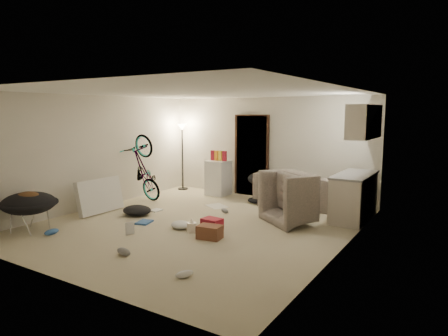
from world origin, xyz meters
The scene contains 38 objects.
floor centered at (0.00, 0.00, -0.01)m, with size 5.50×6.00×0.02m, color #C4B896.
ceiling centered at (0.00, 0.00, 2.51)m, with size 5.50×6.00×0.02m, color white.
wall_back centered at (0.00, 3.01, 1.25)m, with size 5.50×0.02×2.50m, color beige.
wall_front centered at (0.00, -3.01, 1.25)m, with size 5.50×0.02×2.50m, color beige.
wall_left centered at (-2.76, 0.00, 1.25)m, with size 0.02×6.00×2.50m, color beige.
wall_right centered at (2.76, 0.00, 1.25)m, with size 0.02×6.00×2.50m, color beige.
doorway centered at (-0.40, 2.97, 1.02)m, with size 0.85×0.10×2.04m, color black.
door_trim centered at (-0.40, 2.94, 1.02)m, with size 0.97×0.04×2.10m, color #341D12.
floor_lamp centered at (-2.40, 2.65, 1.31)m, with size 0.28×0.28×1.81m.
kitchen_counter centered at (2.43, 2.00, 0.44)m, with size 0.60×1.50×0.88m, color beige.
counter_top centered at (2.43, 2.00, 0.90)m, with size 0.64×1.54×0.04m, color gray.
kitchen_uppers centered at (2.56, 2.00, 1.95)m, with size 0.38×1.40×0.65m, color beige.
sofa centered at (1.02, 2.45, 0.27)m, with size 1.85×0.72×0.54m, color #343B34.
armchair centered at (1.65, 1.31, 0.36)m, with size 1.12×0.98×0.73m, color #343B34.
bicycle centered at (-2.30, 1.00, 0.43)m, with size 0.57×1.65×0.87m, color black.
book_asset centered at (-0.65, -1.22, 0.01)m, with size 0.17×0.23×0.02m, color maroon.
mini_fridge centered at (-1.16, 2.55, 0.45)m, with size 0.53×0.53×0.90m, color white.
snack_box_0 centered at (-1.33, 2.55, 1.00)m, with size 0.10×0.07×0.30m, color maroon.
snack_box_1 centered at (-1.21, 2.55, 1.00)m, with size 0.10×0.07×0.30m, color orange.
snack_box_2 centered at (-1.09, 2.55, 1.00)m, with size 0.10×0.07×0.30m, color yellow.
snack_box_3 centered at (-0.97, 2.55, 1.00)m, with size 0.10×0.07×0.30m, color maroon.
saucer_chair centered at (-2.30, -1.95, 0.42)m, with size 1.00×1.00×0.71m.
hoodie centered at (-2.25, -1.98, 0.63)m, with size 0.48×0.40×0.22m, color #51331B.
sofa_drape centered at (0.07, 2.45, 0.54)m, with size 0.56×0.46×0.28m, color black.
tv_box centered at (-2.30, -0.35, 0.36)m, with size 0.13×1.10×0.73m, color silver.
drink_case_a centered at (0.69, -0.58, 0.11)m, with size 0.40×0.28×0.23m, color brown.
drink_case_b centered at (0.42, -0.12, 0.10)m, with size 0.35×0.26×0.20m, color maroon.
juicer centered at (0.21, -0.45, 0.10)m, with size 0.18×0.18×0.25m.
newspaper centered at (-0.49, 1.45, 0.00)m, with size 0.39×0.51×0.01m, color silver.
book_blue centered at (-0.93, -0.47, 0.02)m, with size 0.24×0.33×0.03m, color #295295.
book_white centered at (-1.38, 0.38, 0.01)m, with size 0.21×0.27×0.02m, color silver.
shoe_1 centered at (-0.01, 1.03, 0.05)m, with size 0.25×0.10×0.09m, color slate.
shoe_2 centered at (-1.79, -1.88, 0.05)m, with size 0.28×0.11×0.10m, color #295295.
shoe_3 centered at (0.03, -1.93, 0.05)m, with size 0.29×0.12×0.11m, color slate.
shoe_4 centered at (1.31, -2.10, 0.05)m, with size 0.26×0.10×0.10m, color white.
clothes_lump_a centered at (-1.48, -0.09, 0.10)m, with size 0.62×0.53×0.20m, color black.
clothes_lump_b centered at (0.14, 2.21, 0.07)m, with size 0.44×0.38×0.13m, color black.
clothes_lump_c centered at (-0.12, -0.36, 0.06)m, with size 0.41×0.35×0.13m, color silver.
Camera 1 is at (4.36, -6.02, 2.13)m, focal length 32.00 mm.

